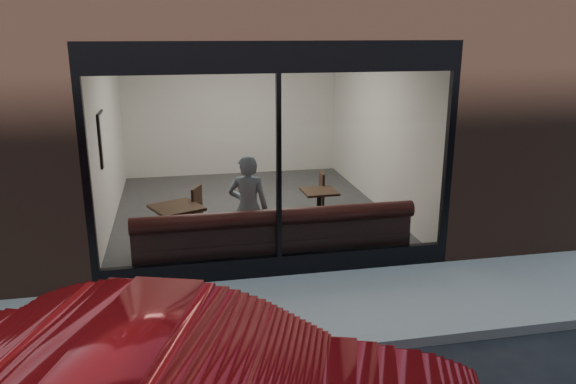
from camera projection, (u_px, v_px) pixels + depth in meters
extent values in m
plane|color=black|center=(315.00, 354.00, 5.98)|extent=(120.00, 120.00, 0.00)
cube|color=gray|center=(295.00, 310.00, 6.92)|extent=(40.00, 2.00, 0.01)
cube|color=gray|center=(316.00, 352.00, 5.91)|extent=(40.00, 0.10, 0.12)
cube|color=brown|center=(61.00, 112.00, 12.34)|extent=(2.50, 12.00, 3.20)
cube|color=brown|center=(384.00, 103.00, 13.79)|extent=(2.50, 12.00, 3.20)
cube|color=brown|center=(220.00, 94.00, 15.89)|extent=(5.00, 6.00, 3.20)
plane|color=#2D2D30|center=(250.00, 211.00, 10.68)|extent=(6.00, 6.00, 0.00)
plane|color=white|center=(247.00, 38.00, 9.80)|extent=(6.00, 6.00, 0.00)
plane|color=silver|center=(232.00, 107.00, 13.06)|extent=(5.00, 0.00, 5.00)
plane|color=silver|center=(107.00, 133.00, 9.76)|extent=(0.00, 6.00, 6.00)
plane|color=silver|center=(378.00, 124.00, 10.72)|extent=(0.00, 6.00, 6.00)
cube|color=black|center=(279.00, 265.00, 7.87)|extent=(5.00, 0.10, 0.30)
cube|color=black|center=(278.00, 57.00, 7.08)|extent=(5.00, 0.10, 0.40)
cube|color=black|center=(279.00, 169.00, 7.48)|extent=(0.06, 0.10, 2.50)
plane|color=white|center=(279.00, 169.00, 7.45)|extent=(4.80, 0.00, 4.80)
cube|color=#351513|center=(274.00, 250.00, 8.22)|extent=(4.00, 0.55, 0.45)
imported|color=#8FAEBF|center=(248.00, 208.00, 8.26)|extent=(0.67, 0.53, 1.61)
cube|color=black|center=(176.00, 208.00, 8.49)|extent=(0.90, 0.90, 0.04)
cube|color=black|center=(319.00, 192.00, 9.35)|extent=(0.57, 0.57, 0.04)
cube|color=black|center=(187.00, 228.00, 9.08)|extent=(0.50, 0.50, 0.04)
cube|color=black|center=(311.00, 212.00, 9.92)|extent=(0.41, 0.41, 0.04)
cube|color=white|center=(103.00, 139.00, 8.88)|extent=(0.02, 0.59, 0.79)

